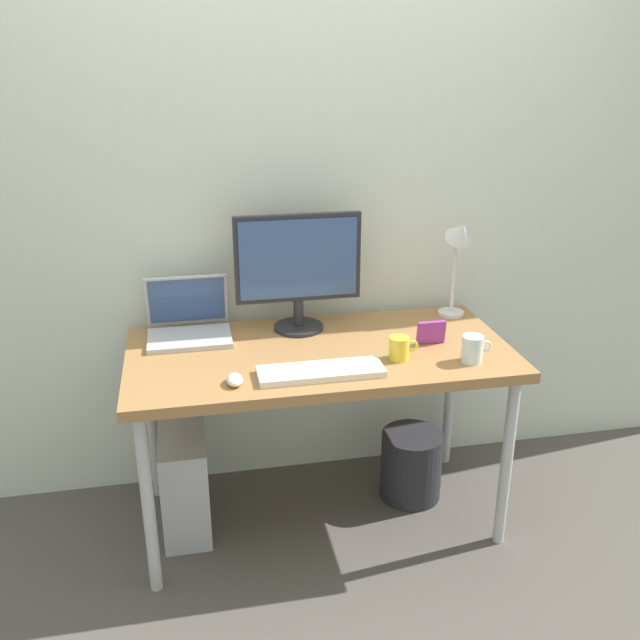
% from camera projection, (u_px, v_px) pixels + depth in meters
% --- Properties ---
extents(ground_plane, '(6.00, 6.00, 0.00)m').
position_uv_depth(ground_plane, '(320.00, 515.00, 2.91)').
color(ground_plane, '#4C4742').
extents(back_wall, '(4.40, 0.04, 2.60)m').
position_uv_depth(back_wall, '(300.00, 185.00, 2.81)').
color(back_wall, silver).
rests_on(back_wall, ground_plane).
extents(desk, '(1.44, 0.70, 0.76)m').
position_uv_depth(desk, '(320.00, 365.00, 2.65)').
color(desk, olive).
rests_on(desk, ground_plane).
extents(monitor, '(0.50, 0.20, 0.47)m').
position_uv_depth(monitor, '(298.00, 266.00, 2.72)').
color(monitor, '#232328').
rests_on(monitor, desk).
extents(laptop, '(0.32, 0.26, 0.23)m').
position_uv_depth(laptop, '(189.00, 322.00, 2.74)').
color(laptop, '#B2B2B7').
rests_on(laptop, desk).
extents(desk_lamp, '(0.11, 0.16, 0.44)m').
position_uv_depth(desk_lamp, '(459.00, 247.00, 2.83)').
color(desk_lamp, silver).
rests_on(desk_lamp, desk).
extents(keyboard, '(0.44, 0.14, 0.02)m').
position_uv_depth(keyboard, '(321.00, 372.00, 2.43)').
color(keyboard, silver).
rests_on(keyboard, desk).
extents(mouse, '(0.06, 0.09, 0.03)m').
position_uv_depth(mouse, '(235.00, 380.00, 2.36)').
color(mouse, silver).
rests_on(mouse, desk).
extents(coffee_mug, '(0.11, 0.07, 0.09)m').
position_uv_depth(coffee_mug, '(400.00, 348.00, 2.54)').
color(coffee_mug, yellow).
rests_on(coffee_mug, desk).
extents(glass_cup, '(0.11, 0.08, 0.10)m').
position_uv_depth(glass_cup, '(473.00, 349.00, 2.51)').
color(glass_cup, silver).
rests_on(glass_cup, desk).
extents(photo_frame, '(0.11, 0.03, 0.09)m').
position_uv_depth(photo_frame, '(431.00, 332.00, 2.66)').
color(photo_frame, purple).
rests_on(photo_frame, desk).
extents(computer_tower, '(0.18, 0.36, 0.42)m').
position_uv_depth(computer_tower, '(185.00, 481.00, 2.77)').
color(computer_tower, '#B2B2B7').
rests_on(computer_tower, ground_plane).
extents(wastebasket, '(0.26, 0.26, 0.30)m').
position_uv_depth(wastebasket, '(411.00, 465.00, 2.99)').
color(wastebasket, '#232328').
rests_on(wastebasket, ground_plane).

